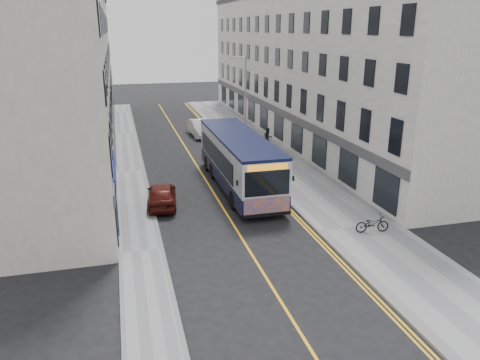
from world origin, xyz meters
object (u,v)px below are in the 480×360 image
bicycle (372,224)px  pedestrian_near (260,146)px  car_white (200,128)px  car_maroon (162,194)px  pedestrian_far (268,138)px  streetlamp (245,103)px  city_bus (239,159)px

bicycle → pedestrian_near: pedestrian_near is taller
car_white → car_maroon: size_ratio=1.14×
pedestrian_far → car_white: (-4.66, 7.01, -0.27)m
pedestrian_near → car_maroon: 11.84m
streetlamp → pedestrian_far: 4.51m
bicycle → pedestrian_far: 17.77m
car_white → pedestrian_far: bearing=-60.5°
streetlamp → pedestrian_far: (2.54, 1.67, -3.33)m
city_bus → pedestrian_near: city_bus is taller
streetlamp → bicycle: size_ratio=4.60×
streetlamp → pedestrian_far: bearing=33.4°
streetlamp → city_bus: size_ratio=0.66×
streetlamp → bicycle: (2.36, -16.09, -3.81)m
city_bus → pedestrian_far: city_bus is taller
car_white → car_maroon: car_white is taller
pedestrian_far → car_white: size_ratio=0.39×
pedestrian_near → car_white: 10.29m
streetlamp → bicycle: bearing=-81.6°
streetlamp → car_maroon: streetlamp is taller
streetlamp → car_maroon: 12.54m
city_bus → car_maroon: city_bus is taller
city_bus → car_maroon: size_ratio=2.90×
car_maroon → streetlamp: bearing=-123.1°
city_bus → pedestrian_far: size_ratio=6.49×
streetlamp → pedestrian_near: size_ratio=3.99×
bicycle → car_white: (-4.48, 24.77, 0.21)m
city_bus → pedestrian_near: size_ratio=6.03×
pedestrian_near → pedestrian_far: 3.20m
pedestrian_near → car_maroon: bearing=-146.8°
pedestrian_near → pedestrian_far: size_ratio=1.08×
pedestrian_near → car_maroon: pedestrian_near is taller
streetlamp → city_bus: streetlamp is taller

